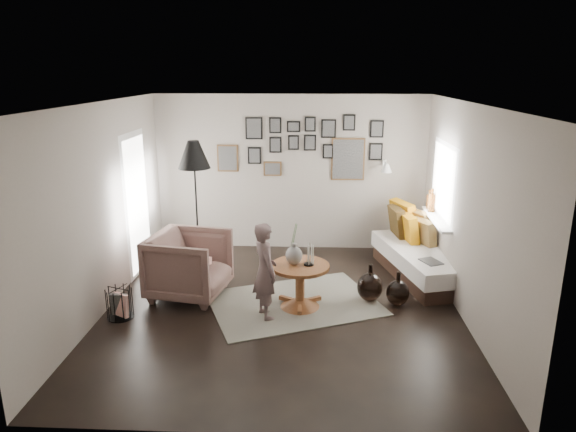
{
  "coord_description": "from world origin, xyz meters",
  "views": [
    {
      "loc": [
        0.37,
        -6.05,
        2.97
      ],
      "look_at": [
        0.05,
        0.5,
        1.1
      ],
      "focal_mm": 32.0,
      "sensor_mm": 36.0,
      "label": 1
    }
  ],
  "objects_px": {
    "child": "(265,271)",
    "daybed": "(421,255)",
    "armchair": "(189,265)",
    "demijohn_large": "(370,287)",
    "floor_lamp": "(194,160)",
    "pedestal_table": "(300,288)",
    "demijohn_small": "(398,293)",
    "magazine_basket": "(120,303)",
    "vase": "(294,252)"
  },
  "relations": [
    {
      "from": "pedestal_table",
      "to": "demijohn_small",
      "type": "distance_m",
      "value": 1.28
    },
    {
      "from": "demijohn_small",
      "to": "child",
      "type": "distance_m",
      "value": 1.79
    },
    {
      "from": "demijohn_small",
      "to": "pedestal_table",
      "type": "bearing_deg",
      "value": -174.45
    },
    {
      "from": "daybed",
      "to": "floor_lamp",
      "type": "xyz_separation_m",
      "value": [
        -3.34,
        -0.05,
        1.42
      ]
    },
    {
      "from": "vase",
      "to": "armchair",
      "type": "xyz_separation_m",
      "value": [
        -1.42,
        0.27,
        -0.31
      ]
    },
    {
      "from": "daybed",
      "to": "floor_lamp",
      "type": "relative_size",
      "value": 1.06
    },
    {
      "from": "demijohn_large",
      "to": "demijohn_small",
      "type": "distance_m",
      "value": 0.37
    },
    {
      "from": "vase",
      "to": "demijohn_large",
      "type": "xyz_separation_m",
      "value": [
        1.0,
        0.22,
        -0.56
      ]
    },
    {
      "from": "demijohn_large",
      "to": "vase",
      "type": "bearing_deg",
      "value": -167.42
    },
    {
      "from": "child",
      "to": "floor_lamp",
      "type": "bearing_deg",
      "value": 12.03
    },
    {
      "from": "pedestal_table",
      "to": "daybed",
      "type": "height_order",
      "value": "daybed"
    },
    {
      "from": "armchair",
      "to": "magazine_basket",
      "type": "distance_m",
      "value": 1.03
    },
    {
      "from": "child",
      "to": "daybed",
      "type": "bearing_deg",
      "value": -82.55
    },
    {
      "from": "pedestal_table",
      "to": "child",
      "type": "relative_size",
      "value": 0.61
    },
    {
      "from": "armchair",
      "to": "floor_lamp",
      "type": "distance_m",
      "value": 1.54
    },
    {
      "from": "armchair",
      "to": "magazine_basket",
      "type": "xyz_separation_m",
      "value": [
        -0.72,
        -0.68,
        -0.25
      ]
    },
    {
      "from": "daybed",
      "to": "armchair",
      "type": "distance_m",
      "value": 3.4
    },
    {
      "from": "daybed",
      "to": "child",
      "type": "height_order",
      "value": "child"
    },
    {
      "from": "pedestal_table",
      "to": "armchair",
      "type": "height_order",
      "value": "armchair"
    },
    {
      "from": "child",
      "to": "pedestal_table",
      "type": "bearing_deg",
      "value": -82.61
    },
    {
      "from": "armchair",
      "to": "magazine_basket",
      "type": "height_order",
      "value": "armchair"
    },
    {
      "from": "demijohn_large",
      "to": "pedestal_table",
      "type": "bearing_deg",
      "value": -165.2
    },
    {
      "from": "daybed",
      "to": "demijohn_small",
      "type": "distance_m",
      "value": 1.19
    },
    {
      "from": "pedestal_table",
      "to": "demijohn_small",
      "type": "bearing_deg",
      "value": 5.55
    },
    {
      "from": "armchair",
      "to": "demijohn_large",
      "type": "xyz_separation_m",
      "value": [
        2.42,
        -0.05,
        -0.25
      ]
    },
    {
      "from": "vase",
      "to": "floor_lamp",
      "type": "bearing_deg",
      "value": 142.79
    },
    {
      "from": "daybed",
      "to": "magazine_basket",
      "type": "relative_size",
      "value": 5.34
    },
    {
      "from": "vase",
      "to": "child",
      "type": "distance_m",
      "value": 0.48
    },
    {
      "from": "floor_lamp",
      "to": "daybed",
      "type": "bearing_deg",
      "value": 0.89
    },
    {
      "from": "magazine_basket",
      "to": "pedestal_table",
      "type": "bearing_deg",
      "value": 9.95
    },
    {
      "from": "pedestal_table",
      "to": "demijohn_small",
      "type": "height_order",
      "value": "pedestal_table"
    },
    {
      "from": "floor_lamp",
      "to": "demijohn_small",
      "type": "height_order",
      "value": "floor_lamp"
    },
    {
      "from": "armchair",
      "to": "demijohn_small",
      "type": "bearing_deg",
      "value": -82.91
    },
    {
      "from": "magazine_basket",
      "to": "demijohn_small",
      "type": "relative_size",
      "value": 0.85
    },
    {
      "from": "floor_lamp",
      "to": "demijohn_small",
      "type": "xyz_separation_m",
      "value": [
        2.84,
        -1.02,
        -1.55
      ]
    },
    {
      "from": "pedestal_table",
      "to": "vase",
      "type": "relative_size",
      "value": 1.4
    },
    {
      "from": "pedestal_table",
      "to": "floor_lamp",
      "type": "relative_size",
      "value": 0.37
    },
    {
      "from": "pedestal_table",
      "to": "floor_lamp",
      "type": "height_order",
      "value": "floor_lamp"
    },
    {
      "from": "daybed",
      "to": "armchair",
      "type": "xyz_separation_m",
      "value": [
        -3.28,
        -0.91,
        0.14
      ]
    },
    {
      "from": "pedestal_table",
      "to": "demijohn_large",
      "type": "distance_m",
      "value": 0.96
    },
    {
      "from": "demijohn_small",
      "to": "armchair",
      "type": "bearing_deg",
      "value": 176.5
    },
    {
      "from": "demijohn_large",
      "to": "demijohn_small",
      "type": "relative_size",
      "value": 1.1
    },
    {
      "from": "magazine_basket",
      "to": "child",
      "type": "relative_size",
      "value": 0.32
    },
    {
      "from": "armchair",
      "to": "demijohn_small",
      "type": "relative_size",
      "value": 2.09
    },
    {
      "from": "vase",
      "to": "demijohn_large",
      "type": "relative_size",
      "value": 1.05
    },
    {
      "from": "floor_lamp",
      "to": "child",
      "type": "xyz_separation_m",
      "value": [
        1.14,
        -1.43,
        -1.12
      ]
    },
    {
      "from": "magazine_basket",
      "to": "demijohn_large",
      "type": "bearing_deg",
      "value": 11.39
    },
    {
      "from": "pedestal_table",
      "to": "vase",
      "type": "xyz_separation_m",
      "value": [
        -0.08,
        0.02,
        0.48
      ]
    },
    {
      "from": "magazine_basket",
      "to": "daybed",
      "type": "bearing_deg",
      "value": 21.67
    },
    {
      "from": "magazine_basket",
      "to": "child",
      "type": "bearing_deg",
      "value": 3.37
    }
  ]
}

